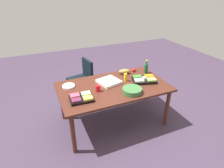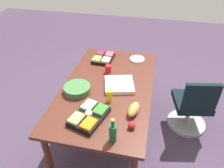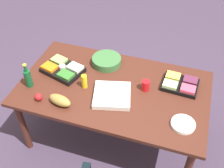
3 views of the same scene
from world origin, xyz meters
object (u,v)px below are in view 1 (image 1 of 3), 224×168
wine_bottle (146,68)px  apple_red (134,70)px  conference_table (113,90)px  paper_plate_stack (69,86)px  veggie_tray (144,80)px  salad_bowl (132,90)px  bread_loaf (125,72)px  pizza_box (109,82)px  fruit_platter (81,98)px  red_solo_cup (98,88)px  mustard_bottle (125,77)px  office_chair (82,83)px

wine_bottle → apple_red: bearing=-38.5°
conference_table → paper_plate_stack: 0.80m
veggie_tray → apple_red: (-0.04, -0.46, 0.00)m
wine_bottle → salad_bowl: bearing=42.4°
salad_bowl → bread_loaf: bearing=-107.1°
pizza_box → veggie_tray: size_ratio=0.74×
conference_table → fruit_platter: fruit_platter is taller
red_solo_cup → wine_bottle: 1.19m
pizza_box → paper_plate_stack: 0.73m
salad_bowl → mustard_bottle: (-0.09, -0.43, 0.04)m
salad_bowl → veggie_tray: bearing=-145.6°
apple_red → red_solo_cup: bearing=26.0°
bread_loaf → wine_bottle: (-0.42, 0.14, 0.06)m
red_solo_cup → veggie_tray: bearing=-179.4°
paper_plate_stack → red_solo_cup: size_ratio=2.00×
fruit_platter → conference_table: bearing=-160.9°
fruit_platter → pizza_box: bearing=-149.4°
office_chair → wine_bottle: 1.54m
conference_table → red_solo_cup: (0.32, 0.07, 0.13)m
office_chair → fruit_platter: 1.48m
salad_bowl → pizza_box: bearing=-65.3°
salad_bowl → bread_loaf: (-0.22, -0.73, 0.01)m
red_solo_cup → mustard_bottle: (-0.60, -0.16, 0.02)m
red_solo_cup → salad_bowl: bearing=152.0°
pizza_box → wine_bottle: (-0.86, -0.10, 0.08)m
office_chair → apple_red: size_ratio=11.96×
conference_table → office_chair: bearing=-75.0°
salad_bowl → red_solo_cup: (0.51, -0.27, 0.01)m
office_chair → wine_bottle: size_ratio=3.27×
red_solo_cup → bread_loaf: size_ratio=0.46×
conference_table → mustard_bottle: bearing=-162.7°
conference_table → pizza_box: bearing=-77.5°
pizza_box → red_solo_cup: bearing=21.7°
office_chair → paper_plate_stack: size_ratio=4.13×
paper_plate_stack → fruit_platter: 0.51m
red_solo_cup → bread_loaf: bearing=-148.2°
mustard_bottle → wine_bottle: (-0.55, -0.16, 0.03)m
pizza_box → apple_red: size_ratio=4.74×
salad_bowl → mustard_bottle: size_ratio=2.13×
paper_plate_stack → bread_loaf: 1.17m
office_chair → mustard_bottle: bearing=119.3°
salad_bowl → paper_plate_stack: size_ratio=1.48×
apple_red → mustard_bottle: (0.36, 0.31, 0.04)m
office_chair → red_solo_cup: 1.30m
veggie_tray → apple_red: veggie_tray is taller
paper_plate_stack → fruit_platter: (-0.10, 0.50, 0.02)m
veggie_tray → red_solo_cup: 0.92m
veggie_tray → red_solo_cup: size_ratio=4.42×
paper_plate_stack → fruit_platter: fruit_platter is taller
conference_table → veggie_tray: (-0.60, 0.06, 0.11)m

